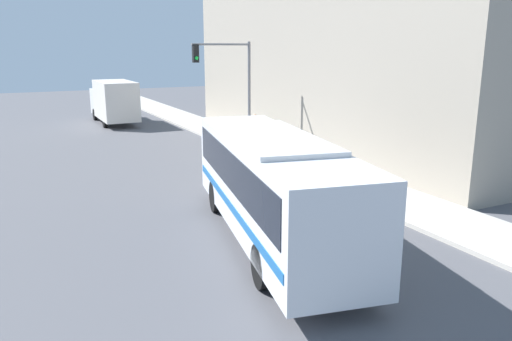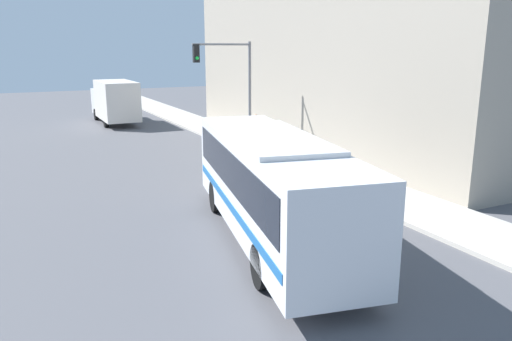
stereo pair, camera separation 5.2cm
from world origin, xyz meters
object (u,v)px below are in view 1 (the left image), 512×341
object	(u,v)px
city_bus	(272,180)
traffic_light_pole	(231,77)
delivery_truck	(114,101)
fire_hydrant	(367,188)
pedestrian_near_corner	(255,128)

from	to	relation	value
city_bus	traffic_light_pole	bearing A→B (deg)	82.71
delivery_truck	traffic_light_pole	bearing A→B (deg)	-75.68
fire_hydrant	traffic_light_pole	xyz separation A→B (m)	(-0.92, 10.35, 3.56)
fire_hydrant	pedestrian_near_corner	distance (m)	11.87
city_bus	fire_hydrant	world-z (taller)	city_bus
delivery_truck	pedestrian_near_corner	xyz separation A→B (m)	(5.66, -12.35, -0.73)
pedestrian_near_corner	traffic_light_pole	bearing A→B (deg)	-145.94
city_bus	fire_hydrant	distance (m)	5.56
traffic_light_pole	fire_hydrant	bearing A→B (deg)	-84.91
delivery_truck	traffic_light_pole	size ratio (longest dim) A/B	1.26
city_bus	traffic_light_pole	world-z (taller)	traffic_light_pole
fire_hydrant	pedestrian_near_corner	world-z (taller)	pedestrian_near_corner
delivery_truck	fire_hydrant	bearing A→B (deg)	-79.58
city_bus	pedestrian_near_corner	bearing A→B (deg)	76.75
city_bus	fire_hydrant	size ratio (longest dim) A/B	14.85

